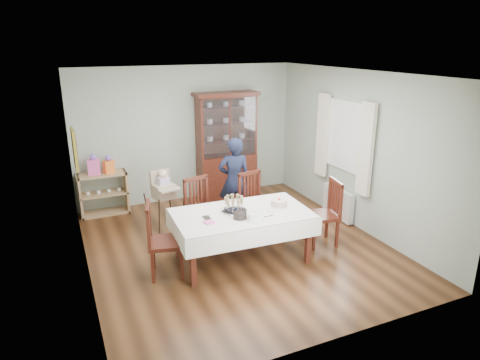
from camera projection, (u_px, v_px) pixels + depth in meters
floor at (237, 246)px, 6.86m from camera, size 5.00×5.00×0.00m
room_shell at (223, 136)px, 6.80m from camera, size 5.00×5.00×5.00m
dining_table at (242, 236)px, 6.33m from camera, size 2.05×1.23×0.76m
china_cabinet at (227, 144)px, 8.77m from camera, size 1.30×0.48×2.18m
sideboard at (104, 194)px, 8.05m from camera, size 0.90×0.38×0.80m
picture_frame at (74, 149)px, 6.19m from camera, size 0.04×0.48×0.58m
window at (346, 136)px, 7.50m from camera, size 0.04×1.02×1.22m
curtain_left at (366, 150)px, 6.97m from camera, size 0.07×0.30×1.55m
curtain_right at (322, 135)px, 8.05m from camera, size 0.07×0.30×1.55m
radiator at (338, 203)px, 7.86m from camera, size 0.10×0.80×0.55m
chair_far_left at (203, 224)px, 6.93m from camera, size 0.58×0.58×1.06m
chair_far_right at (256, 216)px, 7.25m from camera, size 0.55×0.55×1.05m
chair_end_left at (165, 254)px, 5.95m from camera, size 0.58×0.58×1.07m
chair_end_right at (322, 225)px, 6.88m from camera, size 0.56×0.56×1.06m
woman at (234, 181)px, 7.57m from camera, size 0.64×0.50×1.57m
high_chair at (165, 205)px, 7.44m from camera, size 0.57×0.57×1.06m
champagne_tray at (234, 207)px, 6.24m from camera, size 0.38×0.38×0.23m
birthday_cake at (279, 203)px, 6.44m from camera, size 0.27×0.27×0.19m
plate_stack_dark at (240, 215)px, 6.01m from camera, size 0.21×0.21×0.09m
plate_stack_white at (256, 216)px, 5.96m from camera, size 0.27×0.27×0.10m
napkin_stack at (209, 222)px, 5.87m from camera, size 0.15×0.15×0.02m
cutlery at (204, 218)px, 6.00m from camera, size 0.13×0.18×0.01m
cake_knife at (265, 217)px, 6.06m from camera, size 0.26×0.03×0.01m
gift_bag_pink at (94, 165)px, 7.81m from camera, size 0.23×0.17×0.39m
gift_bag_orange at (109, 165)px, 7.92m from camera, size 0.21×0.18×0.34m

